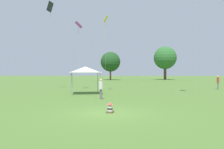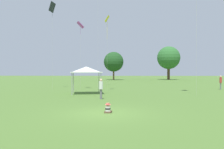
# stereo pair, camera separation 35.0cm
# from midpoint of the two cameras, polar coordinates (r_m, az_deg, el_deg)

# --- Properties ---
(ground_plane) EXTENTS (300.00, 300.00, 0.00)m
(ground_plane) POSITION_cam_midpoint_polar(r_m,az_deg,el_deg) (12.10, -1.26, -10.02)
(ground_plane) COLOR #4C702D
(seated_toddler) EXTENTS (0.42, 0.49, 0.55)m
(seated_toddler) POSITION_cam_midpoint_polar(r_m,az_deg,el_deg) (12.09, -0.23, -8.90)
(seated_toddler) COLOR brown
(seated_toddler) RESTS_ON ground
(person_standing_0) EXTENTS (0.44, 0.44, 1.71)m
(person_standing_0) POSITION_cam_midpoint_polar(r_m,az_deg,el_deg) (18.13, -2.34, -3.26)
(person_standing_0) COLOR slate
(person_standing_0) RESTS_ON ground
(person_standing_2) EXTENTS (0.42, 0.42, 1.83)m
(person_standing_2) POSITION_cam_midpoint_polar(r_m,az_deg,el_deg) (31.90, 26.80, -1.53)
(person_standing_2) COLOR slate
(person_standing_2) RESTS_ON ground
(canopy_tent) EXTENTS (3.70, 3.70, 2.85)m
(canopy_tent) POSITION_cam_midpoint_polar(r_m,az_deg,el_deg) (22.97, -6.29, 1.24)
(canopy_tent) COLOR white
(canopy_tent) RESTS_ON ground
(kite_0) EXTENTS (1.17, 1.30, 8.84)m
(kite_0) POSITION_cam_midpoint_polar(r_m,az_deg,el_deg) (29.47, -7.91, 12.36)
(kite_0) COLOR #B738C6
(kite_0) RESTS_ON ground
(kite_2) EXTENTS (0.51, 0.87, 9.06)m
(kite_2) POSITION_cam_midpoint_polar(r_m,az_deg,el_deg) (26.99, -0.91, 13.59)
(kite_2) COLOR yellow
(kite_2) RESTS_ON ground
(kite_4) EXTENTS (0.61, 1.38, 11.93)m
(kite_4) POSITION_cam_midpoint_polar(r_m,az_deg,el_deg) (32.51, -15.05, 16.28)
(kite_4) COLOR #1E2328
(kite_4) RESTS_ON ground
(distant_tree_0) EXTENTS (6.10, 6.10, 8.65)m
(distant_tree_0) POSITION_cam_midpoint_polar(r_m,az_deg,el_deg) (67.37, 0.57, 3.34)
(distant_tree_0) COLOR brown
(distant_tree_0) RESTS_ON ground
(distant_tree_1) EXTENTS (7.22, 7.22, 10.60)m
(distant_tree_1) POSITION_cam_midpoint_polar(r_m,az_deg,el_deg) (71.86, 14.70, 4.23)
(distant_tree_1) COLOR #473323
(distant_tree_1) RESTS_ON ground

